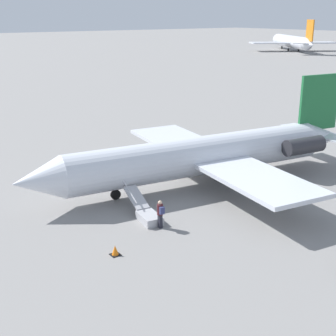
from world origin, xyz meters
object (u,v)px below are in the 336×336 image
airplane_main (211,154)px  boarding_stairs (147,214)px  airplane_far_left (292,42)px  passenger (160,212)px

airplane_main → boarding_stairs: bearing=29.1°
airplane_main → airplane_far_left: 137.78m
airplane_main → airplane_far_left: airplane_far_left is taller
airplane_main → airplane_far_left: (-110.44, -82.38, 0.88)m
airplane_main → passenger: bearing=38.3°
boarding_stairs → passenger: bearing=-171.5°
boarding_stairs → airplane_far_left: bearing=-44.9°
boarding_stairs → passenger: size_ratio=2.37×
airplane_main → boarding_stairs: size_ratio=6.67×
airplane_main → passenger: (7.70, 4.25, -1.25)m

